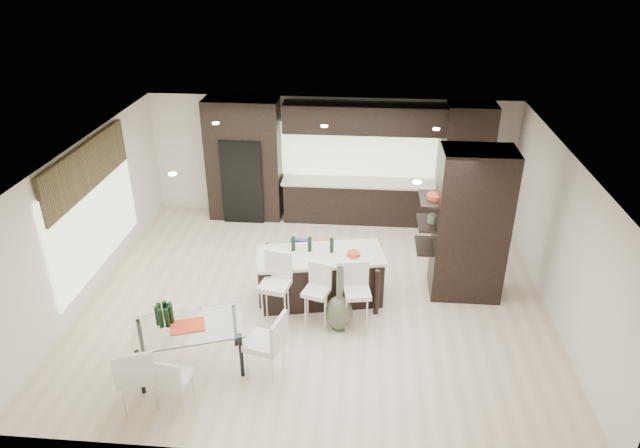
# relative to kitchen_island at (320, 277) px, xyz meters

# --- Properties ---
(ground) EXTENTS (8.00, 8.00, 0.00)m
(ground) POSITION_rel_kitchen_island_xyz_m (-0.06, 0.05, -0.45)
(ground) COLOR beige
(ground) RESTS_ON ground
(back_wall) EXTENTS (8.00, 0.02, 2.70)m
(back_wall) POSITION_rel_kitchen_island_xyz_m (-0.06, 3.55, 0.90)
(back_wall) COLOR white
(back_wall) RESTS_ON ground
(left_wall) EXTENTS (0.02, 7.00, 2.70)m
(left_wall) POSITION_rel_kitchen_island_xyz_m (-4.06, 0.05, 0.90)
(left_wall) COLOR white
(left_wall) RESTS_ON ground
(right_wall) EXTENTS (0.02, 7.00, 2.70)m
(right_wall) POSITION_rel_kitchen_island_xyz_m (3.94, 0.05, 0.90)
(right_wall) COLOR white
(right_wall) RESTS_ON ground
(ceiling) EXTENTS (8.00, 7.00, 0.02)m
(ceiling) POSITION_rel_kitchen_island_xyz_m (-0.06, 0.05, 2.25)
(ceiling) COLOR white
(ceiling) RESTS_ON ground
(window_left) EXTENTS (0.04, 3.20, 1.90)m
(window_left) POSITION_rel_kitchen_island_xyz_m (-4.02, 0.25, 0.90)
(window_left) COLOR #B2D199
(window_left) RESTS_ON left_wall
(window_back) EXTENTS (3.40, 0.04, 1.20)m
(window_back) POSITION_rel_kitchen_island_xyz_m (0.54, 3.51, 1.10)
(window_back) COLOR #B2D199
(window_back) RESTS_ON back_wall
(stone_accent) EXTENTS (0.08, 3.00, 0.80)m
(stone_accent) POSITION_rel_kitchen_island_xyz_m (-3.99, 0.25, 1.80)
(stone_accent) COLOR brown
(stone_accent) RESTS_ON left_wall
(ceiling_spots) EXTENTS (4.00, 3.00, 0.02)m
(ceiling_spots) POSITION_rel_kitchen_island_xyz_m (-0.06, 0.30, 2.23)
(ceiling_spots) COLOR white
(ceiling_spots) RESTS_ON ceiling
(back_cabinetry) EXTENTS (6.80, 0.68, 2.70)m
(back_cabinetry) POSITION_rel_kitchen_island_xyz_m (0.44, 3.22, 0.90)
(back_cabinetry) COLOR black
(back_cabinetry) RESTS_ON ground
(refrigerator) EXTENTS (0.90, 0.68, 1.90)m
(refrigerator) POSITION_rel_kitchen_island_xyz_m (-1.96, 3.17, 0.50)
(refrigerator) COLOR black
(refrigerator) RESTS_ON ground
(partition_column) EXTENTS (1.20, 0.80, 2.70)m
(partition_column) POSITION_rel_kitchen_island_xyz_m (2.54, 0.45, 0.90)
(partition_column) COLOR black
(partition_column) RESTS_ON ground
(kitchen_island) EXTENTS (2.30, 1.35, 0.90)m
(kitchen_island) POSITION_rel_kitchen_island_xyz_m (0.00, 0.00, 0.00)
(kitchen_island) COLOR black
(kitchen_island) RESTS_ON ground
(stool_left) EXTENTS (0.53, 0.53, 1.02)m
(stool_left) POSITION_rel_kitchen_island_xyz_m (-0.66, -0.79, 0.06)
(stool_left) COLOR silver
(stool_left) RESTS_ON ground
(stool_mid) EXTENTS (0.48, 0.48, 0.88)m
(stool_mid) POSITION_rel_kitchen_island_xyz_m (0.00, -0.76, -0.01)
(stool_mid) COLOR silver
(stool_mid) RESTS_ON ground
(stool_right) EXTENTS (0.47, 0.47, 0.92)m
(stool_right) POSITION_rel_kitchen_island_xyz_m (0.66, -0.77, 0.01)
(stool_right) COLOR silver
(stool_right) RESTS_ON ground
(bench) EXTENTS (1.29, 0.57, 0.48)m
(bench) POSITION_rel_kitchen_island_xyz_m (-0.14, 0.48, -0.21)
(bench) COLOR black
(bench) RESTS_ON ground
(floor_vase) EXTENTS (0.50, 0.50, 1.21)m
(floor_vase) POSITION_rel_kitchen_island_xyz_m (0.38, -0.82, 0.15)
(floor_vase) COLOR #455039
(floor_vase) RESTS_ON ground
(dining_table) EXTENTS (1.76, 1.35, 0.75)m
(dining_table) POSITION_rel_kitchen_island_xyz_m (-1.74, -1.97, -0.07)
(dining_table) COLOR white
(dining_table) RESTS_ON ground
(chair_near) EXTENTS (0.48, 0.48, 0.80)m
(chair_near) POSITION_rel_kitchen_island_xyz_m (-1.74, -2.70, -0.05)
(chair_near) COLOR silver
(chair_near) RESTS_ON ground
(chair_far) EXTENTS (0.66, 0.66, 0.95)m
(chair_far) POSITION_rel_kitchen_island_xyz_m (-2.22, -2.75, 0.02)
(chair_far) COLOR silver
(chair_far) RESTS_ON ground
(chair_end) EXTENTS (0.62, 0.62, 0.93)m
(chair_end) POSITION_rel_kitchen_island_xyz_m (-0.63, -1.97, 0.02)
(chair_end) COLOR silver
(chair_end) RESTS_ON ground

